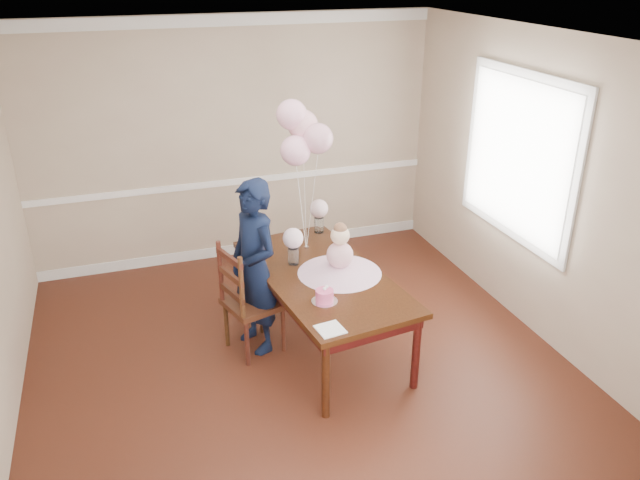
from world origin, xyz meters
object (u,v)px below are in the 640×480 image
at_px(birthday_cake, 325,296).
at_px(dining_chair_seat, 253,303).
at_px(woman, 254,267).
at_px(dining_table_top, 322,276).

distance_m(birthday_cake, dining_chair_seat, 0.81).
distance_m(dining_chair_seat, woman, 0.33).
relative_size(dining_chair_seat, woman, 0.29).
bearing_deg(woman, dining_table_top, 52.84).
height_order(birthday_cake, dining_chair_seat, birthday_cake).
height_order(dining_table_top, birthday_cake, birthday_cake).
height_order(dining_table_top, dining_chair_seat, dining_table_top).
relative_size(birthday_cake, dining_chair_seat, 0.32).
height_order(birthday_cake, woman, woman).
xyz_separation_m(birthday_cake, dining_chair_seat, (-0.45, 0.59, -0.32)).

